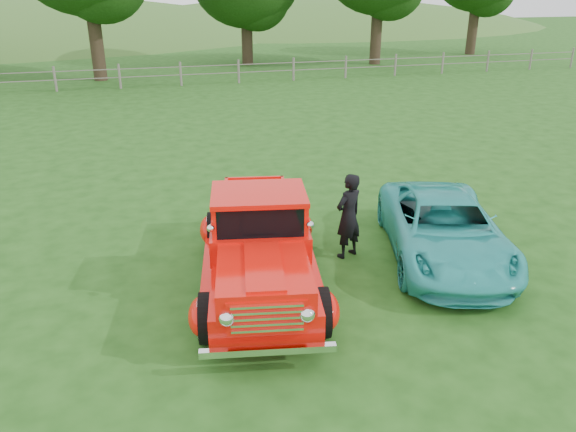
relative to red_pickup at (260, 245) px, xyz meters
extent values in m
plane|color=#1B4512|center=(0.92, -0.82, -0.80)|extent=(140.00, 140.00, 0.00)
ellipsoid|color=#306224|center=(20.92, 61.18, -4.65)|extent=(72.00, 52.00, 14.00)
cube|color=slate|center=(0.92, 21.18, -0.25)|extent=(48.00, 0.04, 0.04)
cube|color=slate|center=(0.92, 21.18, 0.15)|extent=(48.00, 0.04, 0.04)
cylinder|color=black|center=(-3.08, 24.18, 1.62)|extent=(0.70, 0.70, 4.84)
cylinder|color=black|center=(5.92, 28.18, 1.07)|extent=(0.70, 0.70, 3.74)
cylinder|color=black|center=(13.92, 26.18, 1.40)|extent=(0.70, 0.70, 4.40)
cylinder|color=black|center=(22.92, 29.18, 1.29)|extent=(0.70, 0.70, 4.18)
cylinder|color=black|center=(-1.10, -1.33, -0.42)|extent=(0.38, 0.79, 0.76)
cylinder|color=black|center=(0.53, -1.64, -0.42)|extent=(0.38, 0.79, 0.76)
cylinder|color=black|center=(-0.51, 1.72, -0.42)|extent=(0.38, 0.79, 0.76)
cylinder|color=black|center=(1.12, 1.40, -0.42)|extent=(0.38, 0.79, 0.76)
cube|color=red|center=(0.01, 0.04, -0.22)|extent=(2.40, 4.82, 0.44)
ellipsoid|color=red|center=(-1.17, -1.31, -0.38)|extent=(0.55, 0.81, 0.54)
ellipsoid|color=red|center=(0.60, -1.66, -0.38)|extent=(0.55, 0.81, 0.54)
ellipsoid|color=red|center=(-0.58, 1.73, -0.38)|extent=(0.55, 0.81, 0.54)
ellipsoid|color=red|center=(1.19, 1.39, -0.38)|extent=(0.55, 0.81, 0.54)
cube|color=red|center=(-0.29, -1.49, 0.17)|extent=(1.61, 1.82, 0.42)
cube|color=red|center=(-0.01, -0.06, 0.19)|extent=(1.82, 1.63, 0.44)
cube|color=black|center=(-0.01, -0.06, 0.66)|extent=(1.63, 1.37, 0.50)
cube|color=red|center=(-0.01, -0.06, 0.94)|extent=(1.72, 1.49, 0.08)
cube|color=red|center=(0.26, 1.36, 0.15)|extent=(1.53, 2.14, 0.45)
cube|color=white|center=(-0.44, -2.28, 0.05)|extent=(1.06, 0.30, 0.50)
cube|color=white|center=(-0.46, -2.38, -0.38)|extent=(1.79, 0.44, 0.10)
cube|color=white|center=(0.47, 2.41, -0.38)|extent=(1.70, 0.42, 0.10)
imported|color=teal|center=(3.59, 0.12, -0.19)|extent=(3.22, 4.76, 1.21)
imported|color=black|center=(1.89, 0.71, 0.03)|extent=(0.72, 0.62, 1.66)
camera|label=1|loc=(-1.90, -8.33, 4.08)|focal=35.00mm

